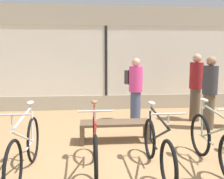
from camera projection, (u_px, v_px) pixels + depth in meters
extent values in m
plane|color=#99754C|center=(121.00, 162.00, 4.09)|extent=(24.00, 24.00, 0.00)
cube|color=#B2A893|center=(106.00, 102.00, 7.92)|extent=(12.00, 0.08, 0.45)
cube|color=silver|center=(106.00, 61.00, 7.73)|extent=(12.00, 0.04, 2.15)
cube|color=#B2A893|center=(106.00, 15.00, 7.53)|extent=(12.00, 0.08, 0.60)
cube|color=black|center=(106.00, 61.00, 7.71)|extent=(0.08, 0.02, 2.15)
torus|color=black|center=(33.00, 139.00, 4.10)|extent=(0.04, 0.74, 0.74)
torus|color=black|center=(13.00, 169.00, 3.05)|extent=(0.04, 0.74, 0.74)
cylinder|color=#BCBCC1|center=(23.00, 137.00, 3.50)|extent=(0.03, 1.01, 0.51)
cylinder|color=#BCBCC1|center=(32.00, 126.00, 4.03)|extent=(0.03, 0.11, 0.49)
cylinder|color=#BCBCC1|center=(23.00, 117.00, 3.49)|extent=(0.03, 0.94, 0.10)
cylinder|color=#BCBCC1|center=(30.00, 145.00, 3.86)|extent=(0.03, 0.49, 0.03)
cylinder|color=#B2B2B7|center=(30.00, 108.00, 3.95)|extent=(0.02, 0.02, 0.14)
ellipsoid|color=#B2A893|center=(30.00, 103.00, 3.93)|extent=(0.11, 0.22, 0.06)
cylinder|color=#B2B2B7|center=(12.00, 120.00, 3.02)|extent=(0.02, 0.02, 0.12)
cylinder|color=#ADADB2|center=(12.00, 115.00, 3.01)|extent=(0.46, 0.02, 0.02)
torus|color=black|center=(94.00, 137.00, 4.23)|extent=(0.04, 0.72, 0.72)
torus|color=black|center=(96.00, 162.00, 3.26)|extent=(0.04, 0.72, 0.72)
cylinder|color=red|center=(95.00, 134.00, 3.67)|extent=(0.03, 0.92, 0.51)
cylinder|color=red|center=(94.00, 124.00, 4.16)|extent=(0.03, 0.11, 0.49)
cylinder|color=red|center=(95.00, 115.00, 3.66)|extent=(0.03, 0.85, 0.10)
cylinder|color=red|center=(95.00, 142.00, 4.02)|extent=(0.03, 0.44, 0.03)
cylinder|color=#B2B2B7|center=(94.00, 106.00, 4.07)|extent=(0.02, 0.02, 0.14)
ellipsoid|color=brown|center=(94.00, 102.00, 4.06)|extent=(0.11, 0.22, 0.06)
cylinder|color=#B2B2B7|center=(95.00, 116.00, 3.23)|extent=(0.02, 0.02, 0.12)
cylinder|color=#ADADB2|center=(95.00, 111.00, 3.23)|extent=(0.46, 0.02, 0.02)
torus|color=black|center=(150.00, 138.00, 4.24)|extent=(0.05, 0.68, 0.68)
torus|color=black|center=(168.00, 165.00, 3.22)|extent=(0.05, 0.68, 0.68)
cylinder|color=black|center=(159.00, 136.00, 3.66)|extent=(0.03, 0.96, 0.51)
cylinder|color=black|center=(150.00, 126.00, 4.16)|extent=(0.03, 0.11, 0.49)
cylinder|color=black|center=(159.00, 117.00, 3.65)|extent=(0.03, 0.89, 0.10)
cylinder|color=black|center=(153.00, 143.00, 4.01)|extent=(0.03, 0.46, 0.03)
cylinder|color=#B2B2B7|center=(151.00, 108.00, 4.08)|extent=(0.02, 0.02, 0.14)
ellipsoid|color=#B2A893|center=(152.00, 103.00, 4.07)|extent=(0.11, 0.22, 0.06)
cylinder|color=#B2B2B7|center=(168.00, 118.00, 3.19)|extent=(0.02, 0.02, 0.12)
cylinder|color=#ADADB2|center=(169.00, 114.00, 3.19)|extent=(0.46, 0.02, 0.02)
torus|color=black|center=(200.00, 135.00, 4.34)|extent=(0.05, 0.73, 0.73)
cylinder|color=gray|center=(217.00, 131.00, 3.76)|extent=(0.03, 0.95, 0.51)
cylinder|color=gray|center=(202.00, 122.00, 4.26)|extent=(0.03, 0.11, 0.49)
cylinder|color=gray|center=(217.00, 113.00, 3.75)|extent=(0.03, 0.88, 0.10)
cylinder|color=gray|center=(206.00, 139.00, 4.11)|extent=(0.03, 0.46, 0.03)
cylinder|color=#B2B2B7|center=(204.00, 105.00, 4.18)|extent=(0.02, 0.02, 0.14)
ellipsoid|color=#B2A893|center=(204.00, 100.00, 4.17)|extent=(0.11, 0.22, 0.06)
cube|color=brown|center=(115.00, 123.00, 5.01)|extent=(1.40, 0.44, 0.05)
cube|color=brown|center=(82.00, 137.00, 4.80)|extent=(0.08, 0.08, 0.36)
cube|color=brown|center=(149.00, 135.00, 4.91)|extent=(0.08, 0.08, 0.36)
cube|color=brown|center=(82.00, 131.00, 5.16)|extent=(0.08, 0.08, 0.36)
cube|color=brown|center=(145.00, 129.00, 5.27)|extent=(0.08, 0.08, 0.36)
cylinder|color=#424C6B|center=(135.00, 107.00, 6.40)|extent=(0.36, 0.36, 0.81)
cylinder|color=#D13D84|center=(136.00, 79.00, 6.29)|extent=(0.47, 0.47, 0.64)
sphere|color=tan|center=(136.00, 62.00, 6.23)|extent=(0.21, 0.21, 0.21)
cube|color=#38383D|center=(130.00, 77.00, 6.48)|extent=(0.28, 0.25, 0.36)
cylinder|color=brown|center=(195.00, 105.00, 6.57)|extent=(0.37, 0.37, 0.86)
cylinder|color=maroon|center=(196.00, 76.00, 6.46)|extent=(0.48, 0.48, 0.68)
sphere|color=tan|center=(197.00, 58.00, 6.39)|extent=(0.22, 0.22, 0.22)
cube|color=#38383D|center=(201.00, 74.00, 6.62)|extent=(0.26, 0.27, 0.36)
cylinder|color=brown|center=(208.00, 112.00, 5.85)|extent=(0.33, 0.33, 0.83)
cylinder|color=#333338|center=(210.00, 80.00, 5.74)|extent=(0.43, 0.43, 0.66)
sphere|color=#9E7051|center=(211.00, 61.00, 5.68)|extent=(0.21, 0.21, 0.21)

